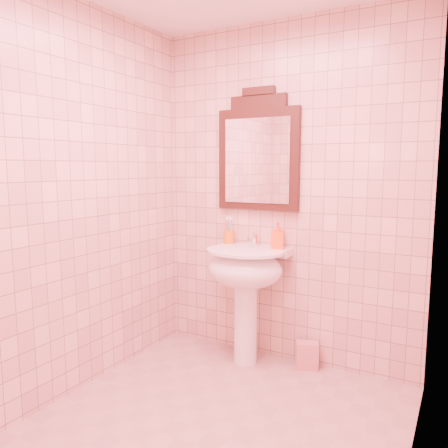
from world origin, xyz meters
The scene contains 8 objects.
floor centered at (0.00, 0.00, 0.00)m, with size 2.20×2.20×0.00m, color tan.
back_wall centered at (0.00, 1.10, 1.25)m, with size 2.00×0.02×2.50m, color beige.
pedestal_sink centered at (-0.21, 0.87, 0.66)m, with size 0.58×0.58×0.86m.
faucet centered at (-0.21, 1.01, 0.92)m, with size 0.04×0.16×0.11m.
mirror centered at (-0.21, 1.07, 1.55)m, with size 0.64×0.06×0.90m.
toothbrush_cup centered at (-0.43, 1.04, 0.92)m, with size 0.08×0.08×0.19m.
soap_dispenser centered at (-0.02, 1.02, 0.96)m, with size 0.09×0.09×0.20m, color #FB5515.
towel centered at (0.23, 1.01, 0.10)m, with size 0.16×0.11×0.19m, color #E19584.
Camera 1 is at (1.17, -1.92, 1.46)m, focal length 35.00 mm.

